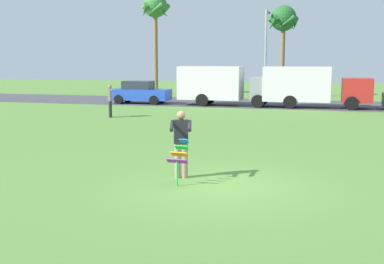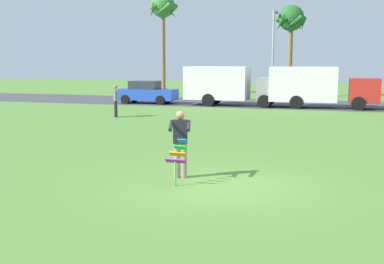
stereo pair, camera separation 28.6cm
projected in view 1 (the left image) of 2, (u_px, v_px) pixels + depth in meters
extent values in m
plane|color=#568438|center=(219.00, 185.00, 11.82)|extent=(120.00, 120.00, 0.00)
cube|color=#424247|center=(295.00, 104.00, 34.00)|extent=(120.00, 8.00, 0.01)
cylinder|color=gray|center=(185.00, 161.00, 12.50)|extent=(0.16, 0.16, 0.90)
cylinder|color=gray|center=(178.00, 161.00, 12.50)|extent=(0.16, 0.16, 0.90)
cube|color=black|center=(181.00, 132.00, 12.39)|extent=(0.41, 0.31, 0.60)
sphere|color=#9E7051|center=(181.00, 115.00, 12.33)|extent=(0.22, 0.22, 0.22)
cylinder|color=black|center=(190.00, 126.00, 12.12)|extent=(0.25, 0.59, 0.24)
cylinder|color=black|center=(172.00, 126.00, 12.12)|extent=(0.25, 0.59, 0.24)
cube|color=blue|center=(184.00, 141.00, 12.05)|extent=(0.23, 0.15, 0.12)
cube|color=green|center=(182.00, 147.00, 11.91)|extent=(0.33, 0.15, 0.12)
cube|color=orange|center=(179.00, 154.00, 11.78)|extent=(0.42, 0.16, 0.12)
cube|color=purple|center=(177.00, 161.00, 11.65)|extent=(0.52, 0.16, 0.12)
cylinder|color=green|center=(177.00, 173.00, 11.69)|extent=(0.04, 0.04, 0.61)
cube|color=#2347B7|center=(140.00, 94.00, 34.53)|extent=(4.23, 1.78, 0.76)
cube|color=#282D38|center=(138.00, 85.00, 34.47)|extent=(2.04, 1.43, 0.60)
cylinder|color=black|center=(161.00, 99.00, 35.01)|extent=(0.64, 0.23, 0.64)
cylinder|color=black|center=(154.00, 100.00, 33.47)|extent=(0.64, 0.23, 0.64)
cylinder|color=black|center=(128.00, 98.00, 35.68)|extent=(0.64, 0.23, 0.64)
cylinder|color=black|center=(119.00, 99.00, 34.13)|extent=(0.64, 0.23, 0.64)
cube|color=gray|center=(265.00, 89.00, 32.02)|extent=(1.80, 1.90, 1.50)
cube|color=silver|center=(211.00, 83.00, 32.99)|extent=(4.20, 2.00, 2.20)
cylinder|color=black|center=(262.00, 99.00, 33.10)|extent=(0.84, 0.28, 0.84)
cylinder|color=black|center=(258.00, 101.00, 31.35)|extent=(0.84, 0.28, 0.84)
cylinder|color=black|center=(209.00, 98.00, 34.12)|extent=(0.84, 0.28, 0.84)
cylinder|color=black|center=(202.00, 100.00, 32.37)|extent=(0.84, 0.28, 0.84)
cube|color=#B2231E|center=(357.00, 90.00, 30.53)|extent=(1.86, 1.95, 1.50)
cube|color=silver|center=(297.00, 84.00, 31.40)|extent=(4.26, 2.12, 2.20)
cylinder|color=black|center=(350.00, 101.00, 31.61)|extent=(0.85, 0.30, 0.84)
cylinder|color=black|center=(352.00, 103.00, 29.85)|extent=(0.85, 0.30, 0.84)
cylinder|color=black|center=(291.00, 100.00, 32.52)|extent=(0.85, 0.30, 0.84)
cylinder|color=black|center=(290.00, 102.00, 30.76)|extent=(0.85, 0.30, 0.84)
cylinder|color=brown|center=(156.00, 52.00, 43.54)|extent=(0.36, 0.36, 7.62)
sphere|color=#387A33|center=(155.00, 6.00, 42.96)|extent=(2.10, 2.10, 2.10)
cone|color=#387A33|center=(166.00, 11.00, 42.77)|extent=(0.44, 1.56, 1.28)
cone|color=#387A33|center=(162.00, 12.00, 43.81)|extent=(1.62, 0.90, 1.28)
cone|color=#387A33|center=(149.00, 12.00, 43.77)|extent=(1.27, 1.52, 1.28)
cone|color=#387A33|center=(145.00, 10.00, 42.71)|extent=(1.27, 1.52, 1.28)
cone|color=#387A33|center=(155.00, 10.00, 42.09)|extent=(1.62, 0.90, 1.28)
cylinder|color=brown|center=(282.00, 59.00, 40.50)|extent=(0.36, 0.36, 6.26)
sphere|color=#236028|center=(283.00, 18.00, 40.03)|extent=(2.10, 2.10, 2.10)
cone|color=#236028|center=(295.00, 24.00, 39.83)|extent=(0.44, 1.56, 1.28)
cone|color=#236028|center=(288.00, 25.00, 40.87)|extent=(1.62, 0.90, 1.28)
cone|color=#236028|center=(275.00, 25.00, 40.83)|extent=(1.27, 1.52, 1.28)
cone|color=#236028|center=(273.00, 24.00, 39.77)|extent=(1.27, 1.52, 1.28)
cone|color=#236028|center=(286.00, 23.00, 39.15)|extent=(1.62, 0.90, 1.28)
cylinder|color=#9E9EA3|center=(266.00, 54.00, 38.77)|extent=(0.16, 0.16, 7.00)
cylinder|color=#9E9EA3|center=(268.00, 11.00, 38.95)|extent=(0.10, 1.40, 0.10)
cube|color=#4C4C51|center=(269.00, 13.00, 39.57)|extent=(0.24, 0.44, 0.16)
cylinder|color=#26262B|center=(110.00, 109.00, 26.14)|extent=(0.16, 0.16, 0.90)
cylinder|color=#26262B|center=(110.00, 109.00, 25.96)|extent=(0.16, 0.16, 0.90)
cube|color=gray|center=(110.00, 95.00, 25.94)|extent=(0.33, 0.41, 0.60)
sphere|color=#9E7051|center=(110.00, 87.00, 25.88)|extent=(0.22, 0.22, 0.22)
cylinder|color=gray|center=(110.00, 95.00, 26.19)|extent=(0.09, 0.09, 0.58)
cylinder|color=gray|center=(110.00, 96.00, 25.71)|extent=(0.09, 0.09, 0.58)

